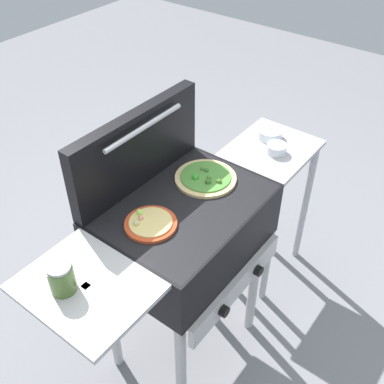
{
  "coord_description": "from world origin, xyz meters",
  "views": [
    {
      "loc": [
        -1.0,
        -0.8,
        2.01
      ],
      "look_at": [
        0.05,
        0.0,
        0.92
      ],
      "focal_mm": 43.35,
      "sensor_mm": 36.0,
      "label": 1
    }
  ],
  "objects_px": {
    "grill": "(183,234)",
    "prep_table": "(266,186)",
    "topping_bowl_far": "(270,134)",
    "sauce_jar": "(61,278)",
    "pizza_veggie": "(206,178)",
    "pizza_cheese": "(150,223)",
    "topping_bowl_near": "(277,149)"
  },
  "relations": [
    {
      "from": "pizza_veggie",
      "to": "topping_bowl_near",
      "type": "bearing_deg",
      "value": -6.69
    },
    {
      "from": "prep_table",
      "to": "topping_bowl_near",
      "type": "distance_m",
      "value": 0.25
    },
    {
      "from": "pizza_cheese",
      "to": "sauce_jar",
      "type": "distance_m",
      "value": 0.37
    },
    {
      "from": "pizza_cheese",
      "to": "sauce_jar",
      "type": "bearing_deg",
      "value": 176.72
    },
    {
      "from": "sauce_jar",
      "to": "topping_bowl_far",
      "type": "height_order",
      "value": "sauce_jar"
    },
    {
      "from": "prep_table",
      "to": "topping_bowl_near",
      "type": "relative_size",
      "value": 8.47
    },
    {
      "from": "topping_bowl_near",
      "to": "topping_bowl_far",
      "type": "relative_size",
      "value": 0.79
    },
    {
      "from": "grill",
      "to": "prep_table",
      "type": "relative_size",
      "value": 1.22
    },
    {
      "from": "pizza_veggie",
      "to": "pizza_cheese",
      "type": "xyz_separation_m",
      "value": [
        -0.32,
        0.0,
        0.0
      ]
    },
    {
      "from": "sauce_jar",
      "to": "pizza_veggie",
      "type": "bearing_deg",
      "value": -1.88
    },
    {
      "from": "pizza_veggie",
      "to": "pizza_cheese",
      "type": "bearing_deg",
      "value": 179.71
    },
    {
      "from": "topping_bowl_near",
      "to": "grill",
      "type": "bearing_deg",
      "value": 177.14
    },
    {
      "from": "prep_table",
      "to": "topping_bowl_far",
      "type": "relative_size",
      "value": 6.66
    },
    {
      "from": "sauce_jar",
      "to": "topping_bowl_far",
      "type": "relative_size",
      "value": 0.87
    },
    {
      "from": "grill",
      "to": "prep_table",
      "type": "distance_m",
      "value": 0.7
    },
    {
      "from": "sauce_jar",
      "to": "prep_table",
      "type": "relative_size",
      "value": 0.13
    },
    {
      "from": "topping_bowl_near",
      "to": "sauce_jar",
      "type": "bearing_deg",
      "value": 176.14
    },
    {
      "from": "pizza_cheese",
      "to": "prep_table",
      "type": "distance_m",
      "value": 0.89
    },
    {
      "from": "sauce_jar",
      "to": "grill",
      "type": "bearing_deg",
      "value": -5.14
    },
    {
      "from": "sauce_jar",
      "to": "prep_table",
      "type": "height_order",
      "value": "sauce_jar"
    },
    {
      "from": "grill",
      "to": "topping_bowl_far",
      "type": "bearing_deg",
      "value": 4.2
    },
    {
      "from": "grill",
      "to": "sauce_jar",
      "type": "xyz_separation_m",
      "value": [
        -0.51,
        0.05,
        0.19
      ]
    },
    {
      "from": "grill",
      "to": "topping_bowl_near",
      "type": "distance_m",
      "value": 0.66
    },
    {
      "from": "grill",
      "to": "sauce_jar",
      "type": "bearing_deg",
      "value": 174.86
    },
    {
      "from": "pizza_veggie",
      "to": "prep_table",
      "type": "xyz_separation_m",
      "value": [
        0.5,
        -0.02,
        -0.35
      ]
    },
    {
      "from": "sauce_jar",
      "to": "pizza_cheese",
      "type": "bearing_deg",
      "value": -3.28
    },
    {
      "from": "grill",
      "to": "pizza_veggie",
      "type": "xyz_separation_m",
      "value": [
        0.18,
        0.02,
        0.15
      ]
    },
    {
      "from": "topping_bowl_far",
      "to": "sauce_jar",
      "type": "bearing_deg",
      "value": -179.59
    },
    {
      "from": "pizza_veggie",
      "to": "grill",
      "type": "bearing_deg",
      "value": -172.38
    },
    {
      "from": "grill",
      "to": "pizza_veggie",
      "type": "relative_size",
      "value": 4.0
    },
    {
      "from": "sauce_jar",
      "to": "topping_bowl_near",
      "type": "bearing_deg",
      "value": -3.86
    },
    {
      "from": "grill",
      "to": "prep_table",
      "type": "height_order",
      "value": "grill"
    }
  ]
}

